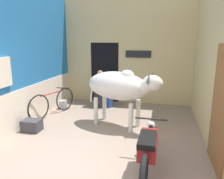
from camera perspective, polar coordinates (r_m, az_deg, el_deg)
ground_plane at (r=3.86m, az=-7.78°, el=-21.32°), size 30.00×30.00×0.00m
wall_left_shopfront at (r=6.22m, az=-20.87°, el=7.81°), size 0.25×4.40×3.52m
wall_back_with_doorway at (r=7.78m, az=2.20°, el=8.06°), size 4.35×0.93×3.52m
wall_right_with_door at (r=5.24m, az=24.99°, el=7.03°), size 0.22×4.40×3.52m
cow at (r=5.39m, az=2.03°, el=0.85°), size 2.06×1.22×1.47m
motorcycle_near at (r=3.73m, az=9.38°, el=-14.86°), size 0.58×1.97×0.77m
bicycle at (r=6.59m, az=-15.22°, el=-3.35°), size 0.63×1.67×0.74m
shopkeeper_seated at (r=7.09m, az=-3.16°, el=0.36°), size 0.42×0.33×1.20m
plastic_stool at (r=7.17m, az=-0.61°, el=-2.74°), size 0.31×0.31×0.43m
crate at (r=5.68m, az=-20.22°, el=-8.80°), size 0.44×0.32×0.28m
bucket at (r=7.20m, az=-12.67°, el=-3.84°), size 0.26×0.26×0.26m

